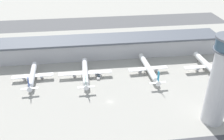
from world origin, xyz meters
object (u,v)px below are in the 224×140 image
object	(u,v)px
control_tower	(221,80)
airplane_gate_echo	(208,66)
service_truck_fuel	(99,76)
airplane_gate_charlie	(85,73)
airplane_gate_delta	(149,68)
airplane_gate_bravo	(32,76)

from	to	relation	value
control_tower	airplane_gate_echo	size ratio (longest dim) A/B	1.34
service_truck_fuel	control_tower	bearing A→B (deg)	-42.34
control_tower	service_truck_fuel	world-z (taller)	control_tower
airplane_gate_echo	service_truck_fuel	bearing A→B (deg)	178.94
airplane_gate_charlie	airplane_gate_echo	distance (m)	96.59
control_tower	airplane_gate_delta	world-z (taller)	control_tower
airplane_gate_delta	airplane_gate_echo	bearing A→B (deg)	-3.86
airplane_gate_charlie	airplane_gate_delta	xyz separation A→B (m)	(49.41, 0.38, -0.06)
airplane_gate_charlie	airplane_gate_echo	xyz separation A→B (m)	(96.54, -2.80, 0.53)
airplane_gate_charlie	airplane_gate_echo	world-z (taller)	airplane_gate_echo
airplane_gate_delta	service_truck_fuel	size ratio (longest dim) A/B	5.55
service_truck_fuel	airplane_gate_bravo	bearing A→B (deg)	177.59
airplane_gate_bravo	control_tower	bearing A→B (deg)	-27.78
control_tower	airplane_gate_charlie	world-z (taller)	control_tower
airplane_gate_charlie	service_truck_fuel	xyz separation A→B (m)	(10.35, -1.20, -3.33)
airplane_gate_bravo	airplane_gate_delta	size ratio (longest dim) A/B	0.83
airplane_gate_delta	airplane_gate_bravo	bearing A→B (deg)	179.67
airplane_gate_bravo	airplane_gate_echo	world-z (taller)	airplane_gate_echo
control_tower	service_truck_fuel	bearing A→B (deg)	137.66
airplane_gate_bravo	airplane_gate_charlie	distance (m)	39.22
airplane_gate_bravo	airplane_gate_delta	world-z (taller)	airplane_gate_delta
airplane_gate_bravo	service_truck_fuel	bearing A→B (deg)	-2.41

